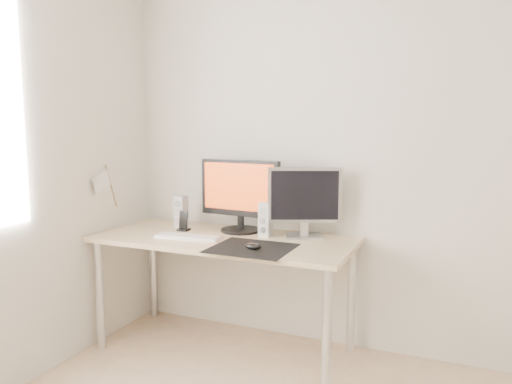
% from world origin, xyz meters
% --- Properties ---
extents(wall_back, '(3.50, 0.00, 3.50)m').
position_xyz_m(wall_back, '(0.00, 1.75, 1.25)').
color(wall_back, silver).
rests_on(wall_back, ground).
extents(mousepad, '(0.45, 0.40, 0.00)m').
position_xyz_m(mousepad, '(-0.66, 1.19, 0.73)').
color(mousepad, black).
rests_on(mousepad, desk).
extents(mouse, '(0.10, 0.06, 0.04)m').
position_xyz_m(mouse, '(-0.64, 1.16, 0.75)').
color(mouse, black).
rests_on(mouse, mousepad).
extents(desk, '(1.60, 0.70, 0.73)m').
position_xyz_m(desk, '(-0.93, 1.38, 0.65)').
color(desk, '#D1B587').
rests_on(desk, ground).
extents(main_monitor, '(0.55, 0.28, 0.47)m').
position_xyz_m(main_monitor, '(-0.90, 1.56, 0.98)').
color(main_monitor, black).
rests_on(main_monitor, desk).
extents(second_monitor, '(0.43, 0.23, 0.43)m').
position_xyz_m(second_monitor, '(-0.47, 1.57, 0.97)').
color(second_monitor, '#B5B5B8').
rests_on(second_monitor, desk).
extents(speaker_left, '(0.07, 0.08, 0.22)m').
position_xyz_m(speaker_left, '(-1.33, 1.53, 0.84)').
color(speaker_left, white).
rests_on(speaker_left, desk).
extents(speaker_right, '(0.07, 0.08, 0.22)m').
position_xyz_m(speaker_right, '(-0.70, 1.50, 0.84)').
color(speaker_right, white).
rests_on(speaker_right, desk).
extents(keyboard, '(0.43, 0.15, 0.02)m').
position_xyz_m(keyboard, '(-1.12, 1.27, 0.74)').
color(keyboard, silver).
rests_on(keyboard, desk).
extents(phone_dock, '(0.07, 0.06, 0.13)m').
position_xyz_m(phone_dock, '(-1.26, 1.44, 0.77)').
color(phone_dock, black).
rests_on(phone_dock, desk).
extents(pennant, '(0.01, 0.23, 0.29)m').
position_xyz_m(pennant, '(-1.72, 1.24, 1.05)').
color(pennant, '#A57F54').
rests_on(pennant, wall_left).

